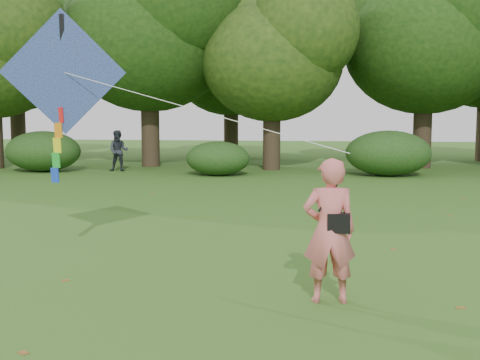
# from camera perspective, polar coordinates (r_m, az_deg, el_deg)

# --- Properties ---
(ground) EXTENTS (100.00, 100.00, 0.00)m
(ground) POSITION_cam_1_polar(r_m,az_deg,el_deg) (7.89, 5.73, -12.62)
(ground) COLOR #265114
(ground) RESTS_ON ground
(man_kite_flyer) EXTENTS (0.77, 0.56, 1.97)m
(man_kite_flyer) POSITION_cam_1_polar(r_m,az_deg,el_deg) (8.21, 8.47, -4.78)
(man_kite_flyer) COLOR #DF6969
(man_kite_flyer) RESTS_ON ground
(bystander_left) EXTENTS (0.97, 0.80, 1.83)m
(bystander_left) POSITION_cam_1_polar(r_m,az_deg,el_deg) (27.33, -11.44, 2.73)
(bystander_left) COLOR #272C34
(bystander_left) RESTS_ON ground
(crossbody_bag) EXTENTS (0.43, 0.20, 0.74)m
(crossbody_bag) POSITION_cam_1_polar(r_m,az_deg,el_deg) (8.16, 9.31, -3.94)
(crossbody_bag) COLOR black
(crossbody_bag) RESTS_ON ground
(flying_kite) EXTENTS (5.77, 2.10, 2.94)m
(flying_kite) POSITION_cam_1_polar(r_m,az_deg,el_deg) (10.77, -16.37, 9.47)
(flying_kite) COLOR #236198
(flying_kite) RESTS_ON ground
(tree_line) EXTENTS (54.70, 15.30, 9.48)m
(tree_line) POSITION_cam_1_polar(r_m,az_deg,el_deg) (30.52, 10.56, 11.92)
(tree_line) COLOR #3A2D1E
(tree_line) RESTS_ON ground
(shrub_band) EXTENTS (39.15, 3.22, 1.88)m
(shrub_band) POSITION_cam_1_polar(r_m,az_deg,el_deg) (25.14, 5.48, 2.39)
(shrub_band) COLOR #264919
(shrub_band) RESTS_ON ground
(fallen_leaves) EXTENTS (10.93, 14.22, 0.01)m
(fallen_leaves) POSITION_cam_1_polar(r_m,az_deg,el_deg) (11.60, 8.89, -6.47)
(fallen_leaves) COLOR brown
(fallen_leaves) RESTS_ON ground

